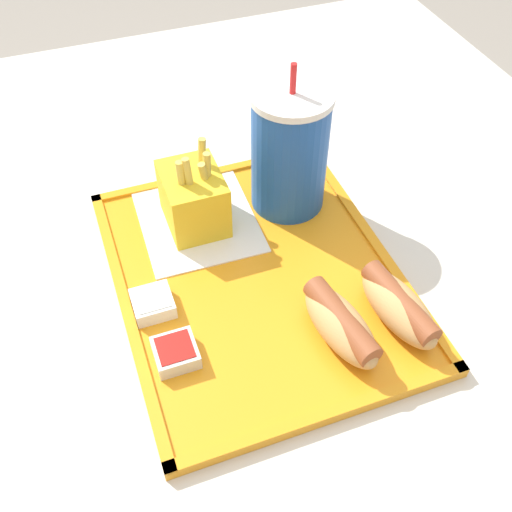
# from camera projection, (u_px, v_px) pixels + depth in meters

# --- Properties ---
(ground_plane) EXTENTS (8.00, 8.00, 0.00)m
(ground_plane) POSITION_uv_depth(u_px,v_px,m) (265.00, 500.00, 1.25)
(ground_plane) COLOR gray
(dining_table) EXTENTS (1.20, 1.03, 0.74)m
(dining_table) POSITION_uv_depth(u_px,v_px,m) (268.00, 414.00, 0.98)
(dining_table) COLOR beige
(dining_table) RESTS_ON ground_plane
(food_tray) EXTENTS (0.39, 0.31, 0.01)m
(food_tray) POSITION_uv_depth(u_px,v_px,m) (256.00, 277.00, 0.68)
(food_tray) COLOR orange
(food_tray) RESTS_ON dining_table
(paper_napkin) EXTENTS (0.17, 0.14, 0.00)m
(paper_napkin) POSITION_uv_depth(u_px,v_px,m) (197.00, 219.00, 0.74)
(paper_napkin) COLOR white
(paper_napkin) RESTS_ON food_tray
(soda_cup) EXTENTS (0.09, 0.09, 0.19)m
(soda_cup) POSITION_uv_depth(u_px,v_px,m) (290.00, 151.00, 0.71)
(soda_cup) COLOR #194CA5
(soda_cup) RESTS_ON food_tray
(hot_dog_far) EXTENTS (0.12, 0.06, 0.04)m
(hot_dog_far) POSITION_uv_depth(u_px,v_px,m) (399.00, 306.00, 0.62)
(hot_dog_far) COLOR tan
(hot_dog_far) RESTS_ON food_tray
(hot_dog_near) EXTENTS (0.12, 0.06, 0.04)m
(hot_dog_near) POSITION_uv_depth(u_px,v_px,m) (341.00, 324.00, 0.60)
(hot_dog_near) COLOR tan
(hot_dog_near) RESTS_ON food_tray
(fries_carton) EXTENTS (0.09, 0.07, 0.11)m
(fries_carton) POSITION_uv_depth(u_px,v_px,m) (194.00, 198.00, 0.71)
(fries_carton) COLOR gold
(fries_carton) RESTS_ON food_tray
(sauce_cup_mayo) EXTENTS (0.04, 0.04, 0.02)m
(sauce_cup_mayo) POSITION_uv_depth(u_px,v_px,m) (153.00, 303.00, 0.64)
(sauce_cup_mayo) COLOR silver
(sauce_cup_mayo) RESTS_ON food_tray
(sauce_cup_ketchup) EXTENTS (0.04, 0.04, 0.02)m
(sauce_cup_ketchup) POSITION_uv_depth(u_px,v_px,m) (176.00, 352.00, 0.60)
(sauce_cup_ketchup) COLOR silver
(sauce_cup_ketchup) RESTS_ON food_tray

